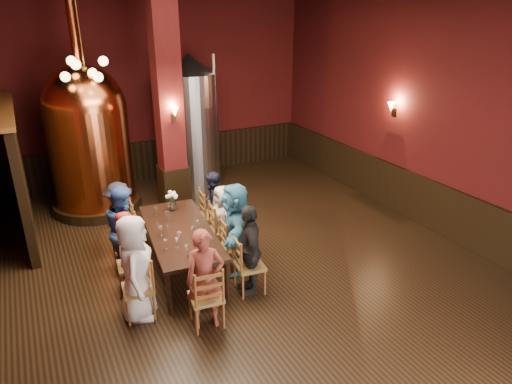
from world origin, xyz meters
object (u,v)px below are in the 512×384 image
dining_table (180,233)px  person_2 (125,229)px  copper_kettle (89,138)px  person_1 (130,252)px  person_0 (136,268)px  steel_vessel (192,122)px  rose_vase (172,198)px

dining_table → person_2: size_ratio=1.64×
person_2 → copper_kettle: size_ratio=0.35×
person_1 → person_2: 0.66m
person_0 → steel_vessel: size_ratio=0.50×
person_1 → copper_kettle: size_ratio=0.31×
person_1 → person_0: bearing=-166.3°
person_0 → person_1: (0.07, 0.67, -0.10)m
dining_table → rose_vase: (0.15, 0.81, 0.31)m
rose_vase → person_1: bearing=-134.3°
person_2 → steel_vessel: 4.12m
steel_vessel → person_0: bearing=-119.0°
person_2 → steel_vessel: bearing=-44.6°
person_1 → copper_kettle: 3.65m
rose_vase → steel_vessel: bearing=63.3°
person_2 → person_0: bearing=165.7°
person_0 → person_2: (0.14, 1.32, -0.03)m
person_2 → rose_vase: (0.96, 0.39, 0.23)m
dining_table → rose_vase: bearing=85.8°
copper_kettle → rose_vase: copper_kettle is taller
person_2 → copper_kettle: bearing=-8.0°
dining_table → copper_kettle: bearing=110.1°
dining_table → copper_kettle: size_ratio=0.57×
person_0 → rose_vase: (1.10, 1.72, 0.20)m
person_0 → rose_vase: size_ratio=4.23×
person_1 → rose_vase: 1.50m
person_1 → person_2: bearing=13.7°
steel_vessel → person_1: bearing=-122.2°
person_1 → person_2: person_2 is taller
rose_vase → person_0: bearing=-122.5°
copper_kettle → steel_vessel: bearing=8.9°
dining_table → person_1: (-0.88, -0.24, -0.00)m
person_1 → copper_kettle: bearing=18.9°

